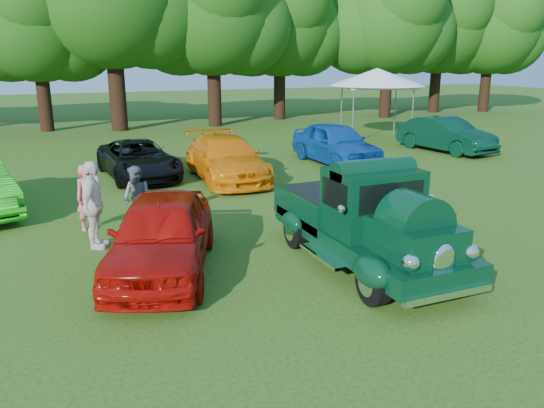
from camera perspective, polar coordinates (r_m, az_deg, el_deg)
name	(u,v)px	position (r m, az deg, el deg)	size (l,w,h in m)	color
ground	(303,266)	(10.82, 3.32, -6.71)	(120.00, 120.00, 0.00)	#274710
hero_pickup	(365,222)	(10.88, 9.94, -1.93)	(2.40, 5.15, 2.01)	black
red_convertible	(162,234)	(10.56, -11.75, -3.15)	(1.81, 4.50, 1.53)	#A10B06
back_car_black	(138,159)	(19.18, -14.17, 4.68)	(2.16, 4.67, 1.30)	black
back_car_orange	(226,158)	(18.37, -4.99, 4.92)	(2.07, 5.10, 1.48)	orange
back_car_blue	(336,143)	(21.28, 6.86, 6.51)	(1.92, 4.78, 1.63)	#0D3F91
back_car_green	(446,135)	(25.14, 18.16, 7.11)	(1.62, 4.63, 1.53)	black
spectator_pink	(88,198)	(13.62, -19.22, 0.66)	(0.59, 0.38, 1.61)	#D95965
spectator_grey	(137,198)	(13.35, -14.32, 0.66)	(0.76, 0.59, 1.56)	slate
spectator_white	(93,205)	(12.18, -18.65, -0.13)	(1.15, 0.48, 1.95)	silver
canopy_tent	(377,78)	(27.95, 11.22, 13.20)	(6.09, 6.09, 3.59)	white
tree_line	(85,4)	(33.21, -19.47, 19.58)	(61.89, 11.13, 12.30)	black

